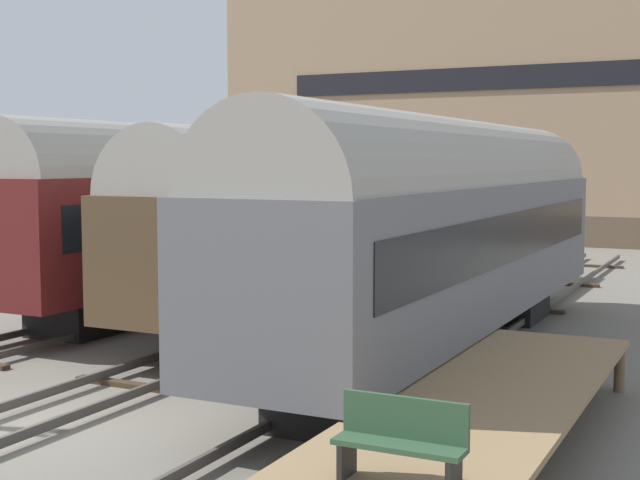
{
  "coord_description": "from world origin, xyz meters",
  "views": [
    {
      "loc": [
        10.66,
        -10.45,
        4.35
      ],
      "look_at": [
        0.0,
        11.17,
        2.2
      ],
      "focal_mm": 50.0,
      "sensor_mm": 36.0,
      "label": 1
    }
  ],
  "objects_px": {
    "train_car_brown": "(345,212)",
    "train_car_grey": "(447,223)",
    "train_car_maroon": "(206,203)",
    "bench": "(401,438)"
  },
  "relations": [
    {
      "from": "train_car_brown",
      "to": "bench",
      "type": "bearing_deg",
      "value": -63.33
    },
    {
      "from": "bench",
      "to": "train_car_maroon",
      "type": "bearing_deg",
      "value": 129.71
    },
    {
      "from": "bench",
      "to": "train_car_grey",
      "type": "bearing_deg",
      "value": 105.71
    },
    {
      "from": "train_car_brown",
      "to": "train_car_grey",
      "type": "xyz_separation_m",
      "value": [
        4.57,
        -4.64,
        0.1
      ]
    },
    {
      "from": "train_car_maroon",
      "to": "bench",
      "type": "height_order",
      "value": "train_car_maroon"
    },
    {
      "from": "train_car_maroon",
      "to": "train_car_brown",
      "type": "bearing_deg",
      "value": 4.2
    },
    {
      "from": "train_car_brown",
      "to": "train_car_maroon",
      "type": "relative_size",
      "value": 1.09
    },
    {
      "from": "train_car_grey",
      "to": "train_car_maroon",
      "type": "height_order",
      "value": "train_car_maroon"
    },
    {
      "from": "train_car_brown",
      "to": "train_car_maroon",
      "type": "distance_m",
      "value": 4.58
    },
    {
      "from": "train_car_brown",
      "to": "train_car_grey",
      "type": "relative_size",
      "value": 1.12
    }
  ]
}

